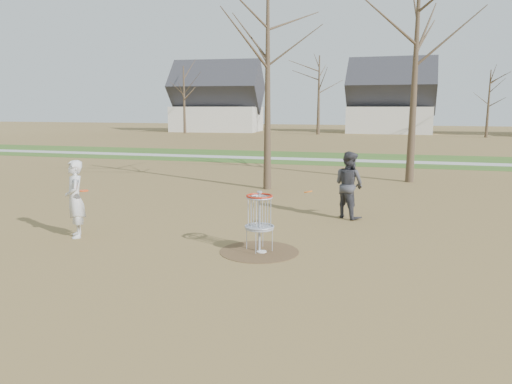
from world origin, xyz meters
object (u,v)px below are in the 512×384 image
(disc_golf_basket, at_px, (259,212))
(player_throwing, at_px, (349,185))
(player_standing, at_px, (75,199))
(disc_grounded, at_px, (262,252))

(disc_golf_basket, bearing_deg, player_throwing, 68.68)
(player_standing, distance_m, disc_golf_basket, 4.77)
(disc_grounded, distance_m, disc_golf_basket, 0.90)
(disc_grounded, bearing_deg, player_standing, 179.26)
(disc_grounded, xyz_separation_m, disc_golf_basket, (-0.07, 0.05, 0.89))
(player_standing, distance_m, disc_grounded, 4.93)
(player_throwing, xyz_separation_m, disc_grounded, (-1.53, -4.14, -0.96))
(disc_grounded, relative_size, disc_golf_basket, 0.16)
(disc_golf_basket, bearing_deg, player_standing, 179.79)
(player_standing, distance_m, player_throwing, 7.56)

